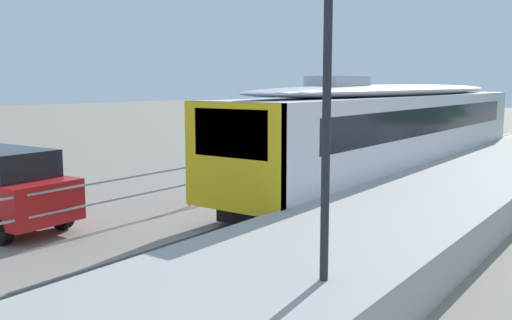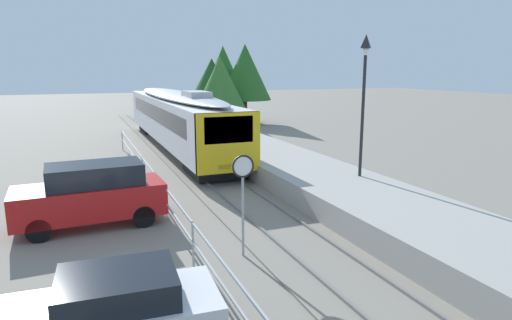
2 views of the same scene
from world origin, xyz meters
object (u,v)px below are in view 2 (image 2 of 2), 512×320
object	(u,v)px
platform_lamp_mid_platform	(364,79)
parked_hatchback_white	(107,315)
parked_suv_red	(91,194)
commuter_train	(177,115)
speed_limit_sign	(243,180)

from	to	relation	value
platform_lamp_mid_platform	parked_hatchback_white	xyz separation A→B (m)	(-9.82, -6.52, -3.83)
platform_lamp_mid_platform	parked_suv_red	size ratio (longest dim) A/B	1.14
commuter_train	platform_lamp_mid_platform	size ratio (longest dim) A/B	3.89
commuter_train	parked_suv_red	xyz separation A→B (m)	(-5.55, -12.87, -1.09)
platform_lamp_mid_platform	parked_hatchback_white	bearing A→B (deg)	-146.42
commuter_train	parked_hatchback_white	size ratio (longest dim) A/B	5.08
commuter_train	parked_hatchback_white	xyz separation A→B (m)	(-5.54, -20.03, -1.36)
speed_limit_sign	parked_hatchback_white	xyz separation A→B (m)	(-3.68, -3.09, -1.33)
platform_lamp_mid_platform	parked_hatchback_white	size ratio (longest dim) A/B	1.31
parked_hatchback_white	platform_lamp_mid_platform	bearing A→B (deg)	33.58
commuter_train	platform_lamp_mid_platform	world-z (taller)	platform_lamp_mid_platform
parked_hatchback_white	parked_suv_red	bearing A→B (deg)	90.03
commuter_train	parked_suv_red	world-z (taller)	commuter_train
speed_limit_sign	parked_suv_red	world-z (taller)	speed_limit_sign
commuter_train	speed_limit_sign	size ratio (longest dim) A/B	7.41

